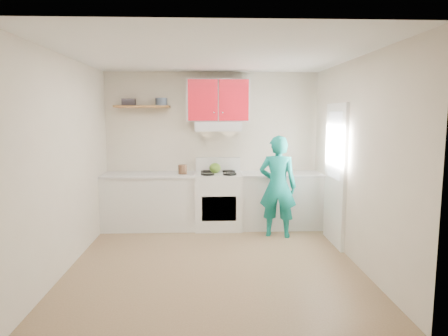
{
  "coord_description": "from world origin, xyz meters",
  "views": [
    {
      "loc": [
        -0.08,
        -4.99,
        1.89
      ],
      "look_at": [
        0.15,
        0.55,
        1.15
      ],
      "focal_mm": 32.22,
      "sensor_mm": 36.0,
      "label": 1
    }
  ],
  "objects_px": {
    "tin": "(161,102)",
    "stove": "(219,201)",
    "crock": "(183,170)",
    "person": "(278,186)",
    "kettle": "(215,168)"
  },
  "relations": [
    {
      "from": "stove",
      "to": "tin",
      "type": "distance_m",
      "value": 1.89
    },
    {
      "from": "tin",
      "to": "crock",
      "type": "relative_size",
      "value": 1.16
    },
    {
      "from": "kettle",
      "to": "crock",
      "type": "height_order",
      "value": "kettle"
    },
    {
      "from": "kettle",
      "to": "crock",
      "type": "relative_size",
      "value": 1.15
    },
    {
      "from": "crock",
      "to": "person",
      "type": "distance_m",
      "value": 1.58
    },
    {
      "from": "person",
      "to": "crock",
      "type": "bearing_deg",
      "value": -2.4
    },
    {
      "from": "stove",
      "to": "kettle",
      "type": "distance_m",
      "value": 0.55
    },
    {
      "from": "tin",
      "to": "crock",
      "type": "distance_m",
      "value": 1.18
    },
    {
      "from": "crock",
      "to": "person",
      "type": "relative_size",
      "value": 0.11
    },
    {
      "from": "stove",
      "to": "crock",
      "type": "distance_m",
      "value": 0.79
    },
    {
      "from": "stove",
      "to": "tin",
      "type": "relative_size",
      "value": 4.61
    },
    {
      "from": "stove",
      "to": "person",
      "type": "relative_size",
      "value": 0.58
    },
    {
      "from": "tin",
      "to": "stove",
      "type": "bearing_deg",
      "value": -9.7
    },
    {
      "from": "stove",
      "to": "tin",
      "type": "height_order",
      "value": "tin"
    },
    {
      "from": "crock",
      "to": "kettle",
      "type": "bearing_deg",
      "value": 9.57
    }
  ]
}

